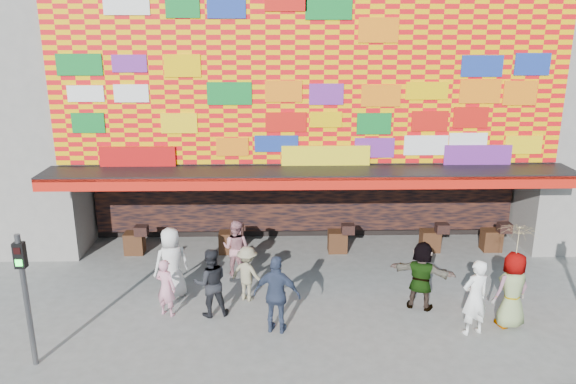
% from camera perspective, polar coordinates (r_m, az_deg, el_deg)
% --- Properties ---
extents(ground, '(90.00, 90.00, 0.00)m').
position_cam_1_polar(ground, '(14.13, 2.90, -13.33)').
color(ground, slate).
rests_on(ground, ground).
extents(shop_building, '(15.20, 9.40, 10.00)m').
position_cam_1_polar(shop_building, '(20.47, 1.46, 11.58)').
color(shop_building, gray).
rests_on(shop_building, ground).
extents(signal_left, '(0.22, 0.20, 3.00)m').
position_cam_1_polar(signal_left, '(12.99, -25.20, -8.63)').
color(signal_left, '#59595B').
rests_on(signal_left, ground).
extents(ped_a, '(1.13, 1.00, 1.95)m').
position_cam_1_polar(ped_a, '(15.34, -11.74, -7.06)').
color(ped_a, silver).
rests_on(ped_a, ground).
extents(ped_b, '(0.65, 0.56, 1.50)m').
position_cam_1_polar(ped_b, '(14.53, -12.30, -9.47)').
color(ped_b, pink).
rests_on(ped_b, ground).
extents(ped_c, '(0.99, 0.85, 1.78)m').
position_cam_1_polar(ped_c, '(14.28, -7.86, -9.09)').
color(ped_c, black).
rests_on(ped_c, ground).
extents(ped_d, '(1.12, 0.96, 1.50)m').
position_cam_1_polar(ped_d, '(14.98, -4.15, -8.27)').
color(ped_d, gray).
rests_on(ped_d, ground).
extents(ped_e, '(1.21, 0.73, 1.93)m').
position_cam_1_polar(ped_e, '(13.40, -1.12, -10.39)').
color(ped_e, '#333E5A').
rests_on(ped_e, ground).
extents(ped_f, '(1.75, 1.17, 1.81)m').
position_cam_1_polar(ped_f, '(14.87, 13.38, -8.25)').
color(ped_f, gray).
rests_on(ped_f, ground).
extents(ped_g, '(1.07, 0.86, 1.91)m').
position_cam_1_polar(ped_g, '(14.66, 21.82, -9.23)').
color(ped_g, gray).
rests_on(ped_g, ground).
extents(ped_h, '(0.79, 0.63, 1.88)m').
position_cam_1_polar(ped_h, '(14.03, 18.47, -10.12)').
color(ped_h, white).
rests_on(ped_h, ground).
extents(ped_i, '(0.97, 0.86, 1.67)m').
position_cam_1_polar(ped_i, '(16.41, -5.31, -5.68)').
color(ped_i, '#BF7C84').
rests_on(ped_i, ground).
extents(parasol, '(1.02, 1.04, 1.85)m').
position_cam_1_polar(parasol, '(14.20, 22.34, -4.87)').
color(parasol, '#FFEFA0').
rests_on(parasol, ground).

